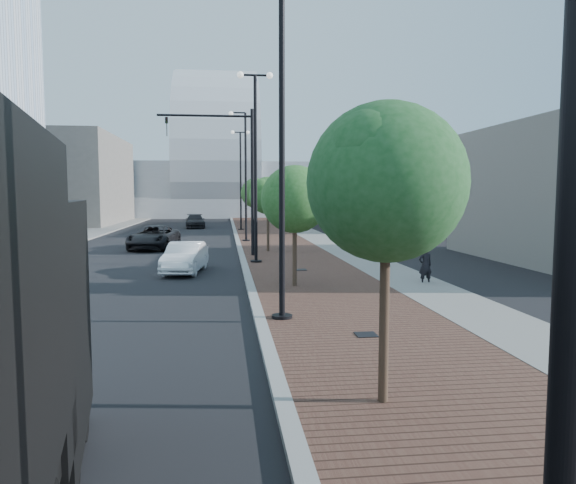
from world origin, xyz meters
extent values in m
cube|color=#4C2D23|center=(3.50, 40.00, 0.06)|extent=(7.00, 140.00, 0.12)
cube|color=slate|center=(6.20, 40.00, 0.07)|extent=(2.40, 140.00, 0.13)
cube|color=gray|center=(0.00, 40.00, 0.07)|extent=(0.30, 140.00, 0.14)
cube|color=slate|center=(-13.00, 40.00, 0.06)|extent=(4.00, 140.00, 0.12)
cylinder|color=black|center=(-2.78, 1.86, 0.62)|extent=(0.55, 1.28, 1.24)
cylinder|color=silver|center=(-2.78, 1.86, 0.62)|extent=(0.50, 0.73, 0.68)
cylinder|color=black|center=(-3.05, 3.43, 0.62)|extent=(0.55, 1.28, 1.24)
cylinder|color=silver|center=(-3.05, 3.43, 0.62)|extent=(0.50, 0.73, 0.68)
imported|color=white|center=(-2.67, 19.63, 0.67)|extent=(1.93, 4.22, 1.34)
imported|color=black|center=(-5.37, 30.23, 0.74)|extent=(3.12, 5.57, 1.47)
imported|color=black|center=(-3.92, 51.17, 0.69)|extent=(2.27, 4.85, 1.37)
imported|color=black|center=(6.61, 15.16, 0.77)|extent=(0.62, 0.47, 1.54)
cylinder|color=black|center=(0.60, 10.00, 0.10)|extent=(0.56, 0.56, 0.20)
cylinder|color=black|center=(0.60, 10.00, 4.62)|extent=(0.16, 0.16, 9.00)
cylinder|color=black|center=(0.60, 22.00, 0.10)|extent=(0.56, 0.56, 0.20)
cylinder|color=black|center=(0.60, 22.00, 4.62)|extent=(0.16, 0.16, 9.00)
cylinder|color=black|center=(0.60, 22.00, 9.12)|extent=(1.40, 0.10, 0.10)
sphere|color=silver|center=(-0.10, 22.00, 9.12)|extent=(0.32, 0.32, 0.32)
sphere|color=silver|center=(1.30, 22.00, 9.12)|extent=(0.32, 0.32, 0.32)
cylinder|color=black|center=(0.60, 34.00, 0.10)|extent=(0.56, 0.56, 0.20)
cylinder|color=black|center=(0.60, 34.00, 4.62)|extent=(0.16, 0.16, 9.00)
cylinder|color=black|center=(0.10, 34.00, 9.12)|extent=(1.00, 0.10, 0.10)
sphere|color=silver|center=(-0.40, 34.00, 9.05)|extent=(0.32, 0.32, 0.32)
cylinder|color=black|center=(0.60, 46.00, 0.10)|extent=(0.56, 0.56, 0.20)
cylinder|color=black|center=(0.60, 46.00, 4.62)|extent=(0.16, 0.16, 9.00)
cylinder|color=black|center=(0.60, 46.00, 9.12)|extent=(1.40, 0.10, 0.10)
sphere|color=silver|center=(-0.10, 46.00, 9.12)|extent=(0.32, 0.32, 0.32)
sphere|color=silver|center=(1.30, 46.00, 9.12)|extent=(0.32, 0.32, 0.32)
cylinder|color=black|center=(0.60, 25.00, 4.00)|extent=(0.18, 0.18, 8.00)
cylinder|color=black|center=(-1.90, 25.00, 7.60)|extent=(5.00, 0.12, 0.12)
imported|color=black|center=(-3.90, 25.00, 7.00)|extent=(0.16, 0.20, 1.00)
cylinder|color=#382619|center=(1.60, 4.00, 1.70)|extent=(0.16, 0.16, 3.40)
sphere|color=#1A4C1E|center=(1.60, 4.00, 3.65)|extent=(2.52, 2.52, 2.52)
sphere|color=#1A4C1E|center=(2.00, 4.30, 3.40)|extent=(1.76, 1.76, 1.76)
sphere|color=#1A4C1E|center=(1.30, 3.70, 3.99)|extent=(1.51, 1.51, 1.51)
cylinder|color=#382619|center=(1.60, 15.00, 1.53)|extent=(0.16, 0.16, 3.06)
sphere|color=#245C1F|center=(1.60, 15.00, 3.28)|extent=(2.45, 2.45, 2.45)
sphere|color=#245C1F|center=(2.00, 15.30, 3.06)|extent=(1.72, 1.72, 1.72)
sphere|color=#245C1F|center=(1.30, 14.70, 3.58)|extent=(1.47, 1.47, 1.47)
cylinder|color=#382619|center=(1.60, 27.00, 1.57)|extent=(0.16, 0.16, 3.14)
sphere|color=#286321|center=(1.60, 27.00, 3.37)|extent=(2.19, 2.19, 2.19)
sphere|color=#286321|center=(2.00, 27.30, 3.14)|extent=(1.54, 1.54, 1.54)
sphere|color=#286321|center=(1.30, 26.70, 3.68)|extent=(1.32, 1.32, 1.32)
cylinder|color=#382619|center=(1.60, 39.00, 1.65)|extent=(0.16, 0.16, 3.29)
sphere|color=#24511B|center=(1.60, 39.00, 3.53)|extent=(2.42, 2.42, 2.42)
sphere|color=#24511B|center=(2.00, 39.30, 3.29)|extent=(1.69, 1.69, 1.69)
sphere|color=#24511B|center=(1.30, 38.70, 3.85)|extent=(1.45, 1.45, 1.45)
cube|color=#B2B6BC|center=(-2.00, 85.00, 4.00)|extent=(50.00, 28.00, 8.00)
cube|color=#64605A|center=(-20.00, 60.00, 5.00)|extent=(14.00, 20.00, 10.00)
cube|color=#66625C|center=(16.00, 50.00, 4.00)|extent=(12.00, 22.00, 8.00)
cube|color=black|center=(2.40, 8.00, 0.13)|extent=(0.50, 0.50, 0.02)
cube|color=black|center=(2.40, 19.00, 0.13)|extent=(0.50, 0.50, 0.02)
camera|label=1|loc=(-0.92, -4.17, 3.47)|focal=33.38mm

